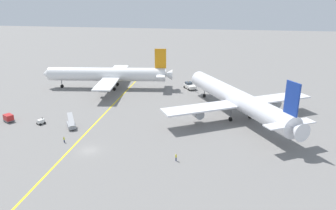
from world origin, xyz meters
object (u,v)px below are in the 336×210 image
object	(u,v)px
airliner_at_gate_left	(108,75)
gse_container_dolly_flat	(8,118)
ground_crew_ramp_agent_by_cones	(176,157)
gse_gpu_cart_small	(41,121)
gse_stair_truck_yellow	(71,125)
airliner_being_pushed	(236,99)
pushback_tug	(190,86)
ground_crew_marshaller_foreground	(64,140)

from	to	relation	value
airliner_at_gate_left	gse_container_dolly_flat	bearing A→B (deg)	-112.52
airliner_at_gate_left	ground_crew_ramp_agent_by_cones	bearing A→B (deg)	-56.47
gse_gpu_cart_small	gse_stair_truck_yellow	bearing A→B (deg)	-6.31
airliner_being_pushed	pushback_tug	xyz separation A→B (m)	(-16.97, 27.77, -4.46)
ground_crew_marshaller_foreground	gse_container_dolly_flat	bearing A→B (deg)	155.94
airliner_at_gate_left	pushback_tug	size ratio (longest dim) A/B	6.12
airliner_being_pushed	gse_container_dolly_flat	distance (m)	67.07
airliner_at_gate_left	airliner_being_pushed	xyz separation A→B (m)	(48.77, -22.92, 0.12)
gse_container_dolly_flat	ground_crew_marshaller_foreground	bearing A→B (deg)	-24.06
airliner_at_gate_left	airliner_being_pushed	world-z (taller)	airliner_being_pushed
ground_crew_ramp_agent_by_cones	ground_crew_marshaller_foreground	size ratio (longest dim) A/B	1.13
ground_crew_ramp_agent_by_cones	pushback_tug	bearing A→B (deg)	93.54
ground_crew_ramp_agent_by_cones	ground_crew_marshaller_foreground	bearing A→B (deg)	171.62
gse_gpu_cart_small	ground_crew_marshaller_foreground	distance (m)	15.89
airliner_being_pushed	ground_crew_marshaller_foreground	size ratio (longest dim) A/B	32.12
pushback_tug	ground_crew_ramp_agent_by_cones	distance (m)	58.38
airliner_being_pushed	gse_container_dolly_flat	size ratio (longest dim) A/B	12.83
gse_gpu_cart_small	ground_crew_ramp_agent_by_cones	world-z (taller)	gse_gpu_cart_small
gse_gpu_cart_small	pushback_tug	bearing A→B (deg)	49.43
gse_stair_truck_yellow	ground_crew_ramp_agent_by_cones	distance (m)	34.06
airliner_being_pushed	ground_crew_ramp_agent_by_cones	bearing A→B (deg)	-113.66
airliner_at_gate_left	gse_stair_truck_yellow	world-z (taller)	airliner_at_gate_left
airliner_at_gate_left	ground_crew_ramp_agent_by_cones	distance (m)	64.25
gse_stair_truck_yellow	gse_container_dolly_flat	xyz separation A→B (m)	(-20.18, 1.19, 0.15)
gse_container_dolly_flat	ground_crew_marshaller_foreground	world-z (taller)	gse_container_dolly_flat
pushback_tug	ground_crew_marshaller_foreground	bearing A→B (deg)	-115.13
gse_container_dolly_flat	pushback_tug	bearing A→B (deg)	42.45
gse_stair_truck_yellow	gse_container_dolly_flat	world-z (taller)	gse_stair_truck_yellow
pushback_tug	ground_crew_marshaller_foreground	world-z (taller)	pushback_tug
gse_stair_truck_yellow	gse_gpu_cart_small	size ratio (longest dim) A/B	1.88
airliner_being_pushed	gse_stair_truck_yellow	world-z (taller)	airliner_being_pushed
ground_crew_marshaller_foreground	gse_gpu_cart_small	bearing A→B (deg)	140.94
pushback_tug	gse_stair_truck_yellow	distance (m)	52.97
airliner_being_pushed	pushback_tug	bearing A→B (deg)	121.43
ground_crew_ramp_agent_by_cones	ground_crew_marshaller_foreground	distance (m)	29.25
gse_gpu_cart_small	gse_container_dolly_flat	xyz separation A→B (m)	(-10.32, 0.10, 0.38)
gse_stair_truck_yellow	ground_crew_marshaller_foreground	distance (m)	9.26
gse_gpu_cart_small	airliner_being_pushed	bearing A→B (deg)	16.54
airliner_being_pushed	gse_gpu_cart_small	distance (m)	57.20
airliner_at_gate_left	gse_gpu_cart_small	bearing A→B (deg)	-98.53
gse_gpu_cart_small	ground_crew_ramp_agent_by_cones	xyz separation A→B (m)	(41.27, -14.27, 0.12)
airliner_being_pushed	gse_stair_truck_yellow	size ratio (longest dim) A/B	10.25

